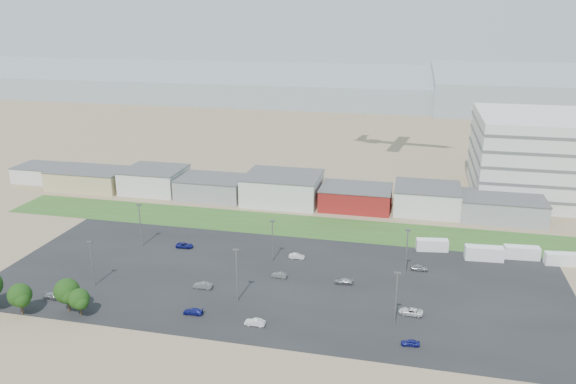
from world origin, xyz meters
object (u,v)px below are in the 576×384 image
(parked_car_3, at_px, (193,311))
(parked_car_4, at_px, (203,285))
(parked_car_10, at_px, (53,296))
(parked_car_13, at_px, (255,322))
(parked_car_8, at_px, (419,268))
(parked_car_9, at_px, (185,245))
(parked_car_2, at_px, (410,343))
(parked_car_11, at_px, (297,256))
(parked_car_7, at_px, (279,275))
(parked_car_12, at_px, (344,281))
(box_trailer_a, at_px, (432,245))
(parked_car_0, at_px, (411,312))

(parked_car_3, height_order, parked_car_4, parked_car_4)
(parked_car_3, xyz_separation_m, parked_car_10, (-29.31, -0.68, 0.03))
(parked_car_13, bearing_deg, parked_car_10, -90.37)
(parked_car_8, xyz_separation_m, parked_car_9, (-55.22, 0.09, -0.05))
(parked_car_10, relative_size, parked_car_13, 1.07)
(parked_car_2, xyz_separation_m, parked_car_8, (1.24, 30.27, 0.09))
(parked_car_3, height_order, parked_car_8, parked_car_8)
(parked_car_11, bearing_deg, parked_car_7, 169.16)
(parked_car_4, xyz_separation_m, parked_car_12, (27.90, 8.51, -0.08))
(box_trailer_a, distance_m, parked_car_12, 28.51)
(parked_car_0, bearing_deg, parked_car_7, -104.39)
(parked_car_2, bearing_deg, parked_car_9, -123.79)
(parked_car_10, bearing_deg, parked_car_7, -66.70)
(parked_car_8, height_order, parked_car_11, parked_car_8)
(parked_car_2, bearing_deg, parked_car_0, 176.40)
(parked_car_11, height_order, parked_car_12, parked_car_11)
(parked_car_13, bearing_deg, parked_car_0, 110.85)
(parked_car_3, distance_m, parked_car_11, 31.95)
(parked_car_0, bearing_deg, box_trailer_a, 176.91)
(parked_car_13, bearing_deg, parked_car_9, -138.37)
(box_trailer_a, height_order, parked_car_2, box_trailer_a)
(parked_car_3, bearing_deg, parked_car_8, 123.22)
(parked_car_0, height_order, parked_car_2, parked_car_0)
(parked_car_4, height_order, parked_car_10, parked_car_4)
(parked_car_8, bearing_deg, box_trailer_a, -14.51)
(parked_car_3, distance_m, parked_car_7, 22.17)
(parked_car_3, xyz_separation_m, parked_car_9, (-13.97, 28.88, 0.03))
(parked_car_9, bearing_deg, parked_car_7, -114.09)
(parked_car_2, xyz_separation_m, parked_car_11, (-26.30, 30.35, 0.04))
(parked_car_13, bearing_deg, parked_car_11, 177.95)
(parked_car_7, bearing_deg, parked_car_8, 114.89)
(parked_car_11, bearing_deg, parked_car_4, 137.82)
(parked_car_2, xyz_separation_m, parked_car_12, (-14.12, 20.24, 0.02))
(parked_car_8, relative_size, parked_car_11, 1.04)
(parked_car_0, relative_size, parked_car_9, 1.07)
(parked_car_7, distance_m, parked_car_8, 30.88)
(parked_car_0, height_order, parked_car_8, parked_car_8)
(parked_car_0, xyz_separation_m, parked_car_13, (-27.41, -10.25, 0.00))
(parked_car_11, relative_size, parked_car_13, 0.94)
(parked_car_8, bearing_deg, parked_car_10, 111.61)
(parked_car_8, height_order, parked_car_12, parked_car_8)
(parked_car_0, relative_size, parked_car_7, 1.33)
(parked_car_2, xyz_separation_m, parked_car_7, (-27.90, 20.06, 0.01))
(parked_car_8, distance_m, parked_car_12, 18.35)
(parked_car_12, bearing_deg, parked_car_8, 120.65)
(parked_car_9, xyz_separation_m, parked_car_11, (27.67, -0.01, 0.01))
(parked_car_0, height_order, parked_car_10, parked_car_0)
(parked_car_3, xyz_separation_m, parked_car_11, (13.70, 28.87, 0.03))
(parked_car_3, relative_size, parked_car_4, 0.97)
(parked_car_10, bearing_deg, parked_car_3, -90.30)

